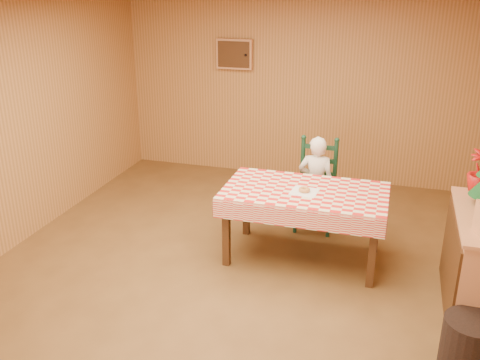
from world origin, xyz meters
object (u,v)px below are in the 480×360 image
Objects in this scene: ladder_chair at (316,187)px; storage_bin at (469,344)px; dining_table at (305,197)px; seated_child at (316,184)px.

storage_bin is at bearing -54.38° from ladder_chair.
dining_table is 3.99× the size of storage_bin.
ladder_chair is at bearing 90.00° from dining_table.
dining_table is 2.06m from storage_bin.
seated_child is (-0.00, 0.73, -0.13)m from dining_table.
storage_bin is (1.51, -2.04, -0.36)m from seated_child.
seated_child is at bearing 126.36° from storage_bin.
dining_table reaches higher than storage_bin.
dining_table is at bearing 90.00° from seated_child.
dining_table is at bearing 138.87° from storage_bin.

